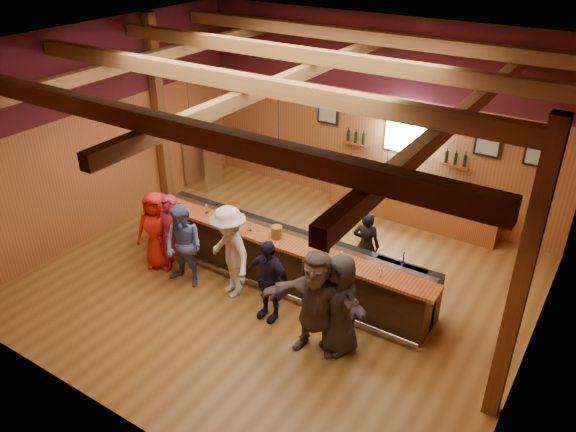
{
  "coord_description": "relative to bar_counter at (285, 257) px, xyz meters",
  "views": [
    {
      "loc": [
        5.01,
        -7.5,
        6.43
      ],
      "look_at": [
        0.0,
        0.3,
        1.35
      ],
      "focal_mm": 35.0,
      "sensor_mm": 36.0,
      "label": 1
    }
  ],
  "objects": [
    {
      "name": "glass_g",
      "position": [
        1.38,
        -0.34,
        0.73
      ],
      "size": [
        0.09,
        0.09,
        0.19
      ],
      "color": "silver",
      "rests_on": "bar_counter"
    },
    {
      "name": "bottle_a",
      "position": [
        0.8,
        -0.17,
        0.72
      ],
      "size": [
        0.08,
        0.08,
        0.35
      ],
      "color": "black",
      "rests_on": "bar_counter"
    },
    {
      "name": "bartender",
      "position": [
        1.28,
        0.91,
        0.21
      ],
      "size": [
        0.59,
        0.44,
        1.47
      ],
      "primitive_type": "imported",
      "rotation": [
        0.0,
        0.0,
        3.31
      ],
      "color": "black",
      "rests_on": "ground"
    },
    {
      "name": "framed_pictures",
      "position": [
        1.65,
        3.79,
        1.58
      ],
      "size": [
        5.35,
        0.05,
        0.45
      ],
      "color": "black",
      "rests_on": "room"
    },
    {
      "name": "glass_e",
      "position": [
        -0.55,
        -0.35,
        0.72
      ],
      "size": [
        0.08,
        0.08,
        0.19
      ],
      "color": "silver",
      "rests_on": "bar_counter"
    },
    {
      "name": "glass_b",
      "position": [
        -2.26,
        -0.4,
        0.73
      ],
      "size": [
        0.09,
        0.09,
        0.2
      ],
      "color": "silver",
      "rests_on": "bar_counter"
    },
    {
      "name": "back_bar_cabinet",
      "position": [
        1.18,
        3.57,
        -0.05
      ],
      "size": [
        4.0,
        0.52,
        0.95
      ],
      "color": "brown",
      "rests_on": "ground"
    },
    {
      "name": "room",
      "position": [
        -0.02,
        -0.09,
        2.69
      ],
      "size": [
        9.04,
        9.0,
        4.52
      ],
      "color": "brown",
      "rests_on": "ground"
    },
    {
      "name": "glass_c",
      "position": [
        -1.69,
        -0.25,
        0.72
      ],
      "size": [
        0.08,
        0.08,
        0.19
      ],
      "color": "silver",
      "rests_on": "bar_counter"
    },
    {
      "name": "glass_h",
      "position": [
        2.16,
        -0.41,
        0.71
      ],
      "size": [
        0.08,
        0.08,
        0.17
      ],
      "color": "silver",
      "rests_on": "bar_counter"
    },
    {
      "name": "stainless_fridge",
      "position": [
        -4.12,
        2.45,
        0.38
      ],
      "size": [
        0.7,
        0.7,
        1.8
      ],
      "primitive_type": "cube",
      "color": "silver",
      "rests_on": "ground"
    },
    {
      "name": "customer_white",
      "position": [
        -0.6,
        -0.92,
        0.4
      ],
      "size": [
        1.36,
        1.11,
        1.84
      ],
      "primitive_type": "imported",
      "rotation": [
        0.0,
        0.0,
        -0.43
      ],
      "color": "beige",
      "rests_on": "ground"
    },
    {
      "name": "glass_f",
      "position": [
        0.88,
        -0.33,
        0.71
      ],
      "size": [
        0.07,
        0.07,
        0.17
      ],
      "color": "silver",
      "rests_on": "bar_counter"
    },
    {
      "name": "window",
      "position": [
        0.78,
        3.8,
        1.53
      ],
      "size": [
        0.95,
        0.09,
        0.95
      ],
      "color": "silver",
      "rests_on": "room"
    },
    {
      "name": "wine_shelves",
      "position": [
        0.78,
        3.73,
        1.1
      ],
      "size": [
        3.0,
        0.18,
        0.3
      ],
      "color": "brown",
      "rests_on": "room"
    },
    {
      "name": "bar_counter",
      "position": [
        0.0,
        0.0,
        0.0
      ],
      "size": [
        6.3,
        1.07,
        1.11
      ],
      "color": "black",
      "rests_on": "ground"
    },
    {
      "name": "pendant_lights",
      "position": [
        -0.02,
        -0.15,
        2.19
      ],
      "size": [
        4.24,
        0.24,
        1.37
      ],
      "color": "black",
      "rests_on": "room"
    },
    {
      "name": "customer_navy",
      "position": [
        0.39,
        -1.12,
        0.27
      ],
      "size": [
        0.94,
        0.43,
        1.58
      ],
      "primitive_type": "imported",
      "rotation": [
        0.0,
        0.0,
        -0.05
      ],
      "color": "black",
      "rests_on": "ground"
    },
    {
      "name": "customer_brown",
      "position": [
        1.5,
        -1.39,
        0.42
      ],
      "size": [
        1.83,
        0.91,
        1.89
      ],
      "primitive_type": "imported",
      "rotation": [
        0.0,
        0.0,
        0.21
      ],
      "color": "#584847",
      "rests_on": "ground"
    },
    {
      "name": "ice_bucket",
      "position": [
        0.02,
        -0.29,
        0.7
      ],
      "size": [
        0.21,
        0.21,
        0.23
      ],
      "primitive_type": "cylinder",
      "color": "brown",
      "rests_on": "bar_counter"
    },
    {
      "name": "glass_a",
      "position": [
        -2.48,
        -0.37,
        0.73
      ],
      "size": [
        0.09,
        0.09,
        0.2
      ],
      "color": "silver",
      "rests_on": "bar_counter"
    },
    {
      "name": "customer_redvest",
      "position": [
        -1.99,
        -0.98,
        0.33
      ],
      "size": [
        0.67,
        0.49,
        1.7
      ],
      "primitive_type": "imported",
      "rotation": [
        0.0,
        0.0,
        0.15
      ],
      "color": "maroon",
      "rests_on": "ground"
    },
    {
      "name": "customer_dark",
      "position": [
        1.81,
        -1.17,
        0.37
      ],
      "size": [
        1.02,
        0.84,
        1.79
      ],
      "primitive_type": "imported",
      "rotation": [
        0.0,
        0.0,
        -0.35
      ],
      "color": "#232325",
      "rests_on": "ground"
    },
    {
      "name": "glass_d",
      "position": [
        -0.88,
        -0.44,
        0.71
      ],
      "size": [
        0.07,
        0.07,
        0.16
      ],
      "color": "silver",
      "rests_on": "bar_counter"
    },
    {
      "name": "bottle_b",
      "position": [
        1.05,
        -0.22,
        0.73
      ],
      "size": [
        0.08,
        0.08,
        0.36
      ],
      "color": "black",
      "rests_on": "bar_counter"
    },
    {
      "name": "customer_denim",
      "position": [
        -1.53,
        -1.14,
        0.32
      ],
      "size": [
        0.83,
        0.66,
        1.68
      ],
      "primitive_type": "imported",
      "rotation": [
        0.0,
        0.0,
        0.03
      ],
      "color": "#4F659E",
      "rests_on": "ground"
    },
    {
      "name": "customer_orange",
      "position": [
        -2.43,
        -0.95,
        0.3
      ],
      "size": [
        0.95,
        0.81,
        1.64
      ],
      "primitive_type": "imported",
      "rotation": [
        0.0,
        0.0,
        0.43
      ],
      "color": "red",
      "rests_on": "ground"
    }
  ]
}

